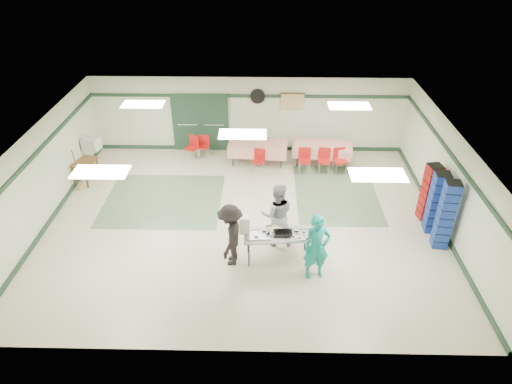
{
  "coord_description": "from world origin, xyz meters",
  "views": [
    {
      "loc": [
        0.56,
        -10.54,
        7.57
      ],
      "look_at": [
        0.35,
        -0.3,
        1.14
      ],
      "focal_mm": 32.0,
      "sensor_mm": 36.0,
      "label": 1
    }
  ],
  "objects_px": {
    "volunteer_teal": "(317,247)",
    "volunteer_dark": "(231,235)",
    "crate_stack_blue_b": "(446,215)",
    "chair_d": "(259,158)",
    "dining_table_a": "(322,149)",
    "office_printer": "(91,144)",
    "chair_a": "(324,158)",
    "chair_b": "(304,158)",
    "broom": "(77,168)",
    "crate_stack_red": "(430,192)",
    "printer_table": "(85,164)",
    "chair_loose_a": "(204,144)",
    "chair_loose_b": "(193,145)",
    "serving_table": "(278,236)",
    "chair_c": "(340,158)",
    "volunteer_grey": "(277,215)",
    "dining_table_b": "(258,148)",
    "crate_stack_blue_a": "(436,203)"
  },
  "relations": [
    {
      "from": "chair_b",
      "to": "crate_stack_blue_a",
      "type": "relative_size",
      "value": 0.47
    },
    {
      "from": "broom",
      "to": "serving_table",
      "type": "bearing_deg",
      "value": -33.63
    },
    {
      "from": "chair_a",
      "to": "broom",
      "type": "xyz_separation_m",
      "value": [
        -7.77,
        -1.22,
        0.19
      ]
    },
    {
      "from": "chair_a",
      "to": "chair_loose_a",
      "type": "bearing_deg",
      "value": 169.09
    },
    {
      "from": "serving_table",
      "to": "chair_b",
      "type": "distance_m",
      "value": 4.6
    },
    {
      "from": "dining_table_b",
      "to": "chair_b",
      "type": "relative_size",
      "value": 2.41
    },
    {
      "from": "chair_c",
      "to": "broom",
      "type": "relative_size",
      "value": 0.63
    },
    {
      "from": "crate_stack_blue_b",
      "to": "chair_d",
      "type": "bearing_deg",
      "value": 140.79
    },
    {
      "from": "volunteer_teal",
      "to": "chair_c",
      "type": "bearing_deg",
      "value": 65.17
    },
    {
      "from": "chair_c",
      "to": "chair_loose_a",
      "type": "relative_size",
      "value": 1.1
    },
    {
      "from": "chair_loose_a",
      "to": "chair_b",
      "type": "bearing_deg",
      "value": -12.9
    },
    {
      "from": "chair_loose_a",
      "to": "crate_stack_blue_b",
      "type": "bearing_deg",
      "value": -32.45
    },
    {
      "from": "chair_a",
      "to": "printer_table",
      "type": "distance_m",
      "value": 7.74
    },
    {
      "from": "crate_stack_blue_b",
      "to": "office_printer",
      "type": "relative_size",
      "value": 3.81
    },
    {
      "from": "serving_table",
      "to": "printer_table",
      "type": "bearing_deg",
      "value": 144.49
    },
    {
      "from": "dining_table_b",
      "to": "office_printer",
      "type": "bearing_deg",
      "value": -170.06
    },
    {
      "from": "volunteer_teal",
      "to": "office_printer",
      "type": "relative_size",
      "value": 3.41
    },
    {
      "from": "volunteer_dark",
      "to": "dining_table_a",
      "type": "xyz_separation_m",
      "value": [
        2.77,
        5.23,
        -0.26
      ]
    },
    {
      "from": "volunteer_grey",
      "to": "chair_a",
      "type": "bearing_deg",
      "value": -115.41
    },
    {
      "from": "chair_b",
      "to": "chair_loose_b",
      "type": "height_order",
      "value": "chair_loose_b"
    },
    {
      "from": "chair_b",
      "to": "office_printer",
      "type": "xyz_separation_m",
      "value": [
        -7.04,
        0.01,
        0.43
      ]
    },
    {
      "from": "dining_table_a",
      "to": "printer_table",
      "type": "bearing_deg",
      "value": -162.51
    },
    {
      "from": "crate_stack_red",
      "to": "crate_stack_blue_b",
      "type": "xyz_separation_m",
      "value": [
        0.0,
        -1.27,
        0.11
      ]
    },
    {
      "from": "volunteer_dark",
      "to": "dining_table_b",
      "type": "height_order",
      "value": "volunteer_dark"
    },
    {
      "from": "chair_b",
      "to": "chair_d",
      "type": "distance_m",
      "value": 1.51
    },
    {
      "from": "volunteer_dark",
      "to": "crate_stack_blue_b",
      "type": "distance_m",
      "value": 5.44
    },
    {
      "from": "volunteer_teal",
      "to": "volunteer_dark",
      "type": "bearing_deg",
      "value": 156.19
    },
    {
      "from": "chair_a",
      "to": "broom",
      "type": "relative_size",
      "value": 0.62
    },
    {
      "from": "chair_a",
      "to": "serving_table",
      "type": "bearing_deg",
      "value": -106.59
    },
    {
      "from": "dining_table_b",
      "to": "crate_stack_blue_b",
      "type": "height_order",
      "value": "crate_stack_blue_b"
    },
    {
      "from": "chair_a",
      "to": "printer_table",
      "type": "bearing_deg",
      "value": -170.57
    },
    {
      "from": "crate_stack_red",
      "to": "crate_stack_blue_b",
      "type": "distance_m",
      "value": 1.27
    },
    {
      "from": "office_printer",
      "to": "chair_b",
      "type": "bearing_deg",
      "value": 9.2
    },
    {
      "from": "crate_stack_blue_b",
      "to": "broom",
      "type": "bearing_deg",
      "value": 165.53
    },
    {
      "from": "crate_stack_red",
      "to": "office_printer",
      "type": "relative_size",
      "value": 3.36
    },
    {
      "from": "volunteer_grey",
      "to": "crate_stack_blue_a",
      "type": "distance_m",
      "value": 4.3
    },
    {
      "from": "crate_stack_blue_b",
      "to": "chair_loose_b",
      "type": "bearing_deg",
      "value": 146.27
    },
    {
      "from": "chair_c",
      "to": "printer_table",
      "type": "xyz_separation_m",
      "value": [
        -8.2,
        -0.83,
        0.11
      ]
    },
    {
      "from": "volunteer_grey",
      "to": "chair_d",
      "type": "height_order",
      "value": "volunteer_grey"
    },
    {
      "from": "volunteer_grey",
      "to": "printer_table",
      "type": "distance_m",
      "value": 6.76
    },
    {
      "from": "chair_loose_a",
      "to": "volunteer_grey",
      "type": "bearing_deg",
      "value": -59.21
    },
    {
      "from": "chair_a",
      "to": "printer_table",
      "type": "xyz_separation_m",
      "value": [
        -7.69,
        -0.83,
        0.11
      ]
    },
    {
      "from": "broom",
      "to": "chair_loose_b",
      "type": "bearing_deg",
      "value": 26.58
    },
    {
      "from": "chair_loose_a",
      "to": "chair_loose_b",
      "type": "distance_m",
      "value": 0.42
    },
    {
      "from": "chair_a",
      "to": "office_printer",
      "type": "relative_size",
      "value": 1.67
    },
    {
      "from": "volunteer_dark",
      "to": "printer_table",
      "type": "height_order",
      "value": "volunteer_dark"
    },
    {
      "from": "chair_a",
      "to": "chair_b",
      "type": "relative_size",
      "value": 1.01
    },
    {
      "from": "chair_a",
      "to": "chair_loose_b",
      "type": "distance_m",
      "value": 4.57
    },
    {
      "from": "volunteer_grey",
      "to": "volunteer_teal",
      "type": "bearing_deg",
      "value": 122.8
    },
    {
      "from": "serving_table",
      "to": "chair_c",
      "type": "distance_m",
      "value": 4.98
    }
  ]
}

